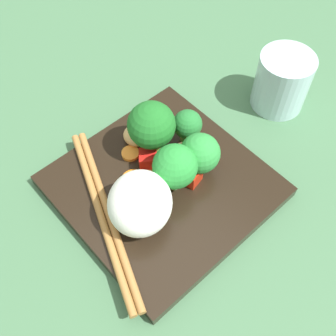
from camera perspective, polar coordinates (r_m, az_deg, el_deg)
ground_plane at (r=52.55cm, az=-0.71°, el=-3.50°), size 110.00×110.00×2.00cm
square_plate at (r=51.01cm, az=-0.73°, el=-2.49°), size 24.17×24.17×1.58cm
rice_mound at (r=45.21cm, az=-3.90°, el=-4.87°), size 10.38×10.49×6.60cm
broccoli_floret_0 at (r=49.04cm, az=-2.28°, el=5.79°), size 5.82×5.82×8.14cm
broccoli_floret_1 at (r=51.49cm, az=2.69°, el=5.95°), size 3.69×3.69×5.32cm
broccoli_floret_2 at (r=48.68cm, az=4.42°, el=2.01°), size 4.89×4.89×5.98cm
broccoli_floret_3 at (r=46.66cm, az=0.97°, el=0.18°), size 5.24×5.24×6.84cm
carrot_slice_0 at (r=51.85cm, az=0.02°, el=1.32°), size 4.09×4.09×0.75cm
carrot_slice_1 at (r=50.27cm, az=-4.75°, el=-1.82°), size 4.40×4.40×0.57cm
carrot_slice_2 at (r=52.69cm, az=-5.22°, el=2.01°), size 2.40×2.40×0.49cm
carrot_slice_3 at (r=55.02cm, az=-0.24°, el=5.51°), size 3.42×3.42×0.44cm
carrot_slice_4 at (r=49.54cm, az=-1.83°, el=-2.94°), size 3.71×3.71×0.56cm
carrot_slice_5 at (r=50.66cm, az=-1.33°, el=-0.91°), size 3.55×3.55×0.52cm
pepper_chunk_0 at (r=53.41cm, az=-2.29°, el=4.73°), size 2.05×2.25×2.09cm
pepper_chunk_1 at (r=50.86cm, az=-2.76°, el=1.15°), size 3.04×3.05×2.31cm
pepper_chunk_2 at (r=49.75cm, az=2.91°, el=-0.86°), size 3.06×2.55×2.18cm
pepper_chunk_3 at (r=52.15cm, az=4.87°, el=2.46°), size 2.02×2.37×1.78cm
chicken_piece_1 at (r=52.01cm, az=2.36°, el=2.48°), size 3.19×2.84×1.80cm
chicken_piece_2 at (r=53.50cm, az=-4.45°, el=4.52°), size 3.94×3.77×1.90cm
chopstick_pair at (r=48.28cm, az=-8.79°, el=-6.26°), size 23.01×11.37×0.88cm
drinking_glass at (r=59.75cm, az=15.48°, el=11.43°), size 7.46×7.46×8.14cm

